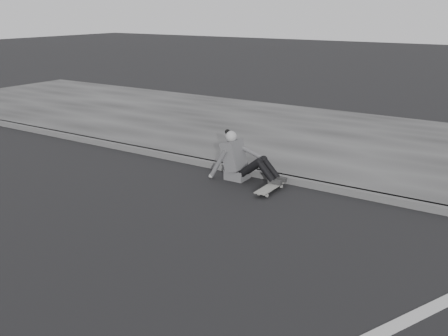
% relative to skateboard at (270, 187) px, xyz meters
% --- Properties ---
extents(ground, '(80.00, 80.00, 0.00)m').
position_rel_skateboard_xyz_m(ground, '(-1.08, -2.02, -0.07)').
color(ground, black).
rests_on(ground, ground).
extents(curb, '(24.00, 0.16, 0.12)m').
position_rel_skateboard_xyz_m(curb, '(-1.08, 0.56, -0.01)').
color(curb, '#4A4A4A').
rests_on(curb, ground).
extents(sidewalk, '(24.00, 6.00, 0.12)m').
position_rel_skateboard_xyz_m(sidewalk, '(-1.08, 3.58, -0.01)').
color(sidewalk, '#3C3C3C').
rests_on(sidewalk, ground).
extents(skateboard, '(0.20, 0.78, 0.09)m').
position_rel_skateboard_xyz_m(skateboard, '(0.00, 0.00, 0.00)').
color(skateboard, gray).
rests_on(skateboard, ground).
extents(seated_woman, '(1.38, 0.46, 0.88)m').
position_rel_skateboard_xyz_m(seated_woman, '(-0.73, 0.25, 0.29)').
color(seated_woman, '#49494C').
rests_on(seated_woman, ground).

